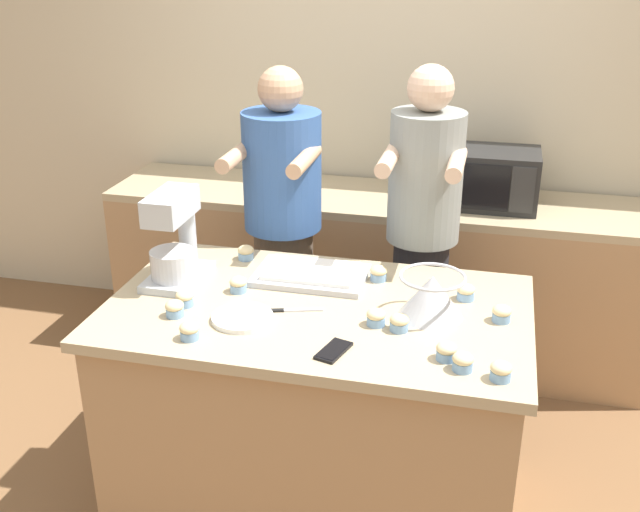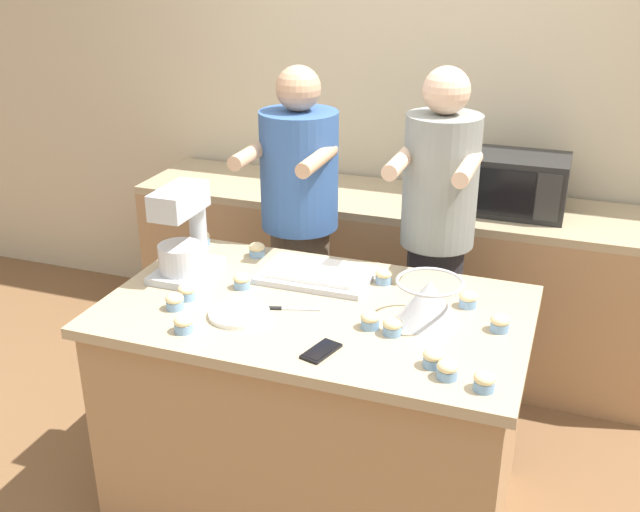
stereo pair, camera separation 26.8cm
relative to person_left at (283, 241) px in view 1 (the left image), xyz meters
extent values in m
plane|color=brown|center=(0.32, -0.66, -0.86)|extent=(16.00, 16.00, 0.00)
cube|color=beige|center=(0.32, 0.97, 0.49)|extent=(10.00, 0.06, 2.70)
cube|color=#A87F56|center=(0.32, -0.66, -0.43)|extent=(1.47, 0.86, 0.85)
cube|color=tan|center=(0.32, -0.66, 0.01)|extent=(1.53, 0.91, 0.04)
cube|color=#A87F56|center=(0.32, 0.62, -0.43)|extent=(2.80, 0.60, 0.85)
cube|color=tan|center=(0.32, 0.62, 0.02)|extent=(2.80, 0.60, 0.04)
cylinder|color=brown|center=(0.00, 0.00, -0.40)|extent=(0.27, 0.27, 0.92)
cylinder|color=#335693|center=(0.00, 0.00, 0.33)|extent=(0.34, 0.34, 0.52)
sphere|color=tan|center=(0.00, 0.00, 0.68)|extent=(0.19, 0.19, 0.19)
cylinder|color=tan|center=(-0.15, -0.17, 0.43)|extent=(0.06, 0.34, 0.06)
cylinder|color=tan|center=(0.15, -0.17, 0.43)|extent=(0.06, 0.34, 0.06)
cylinder|color=#232328|center=(0.63, 0.00, -0.39)|extent=(0.24, 0.24, 0.92)
cylinder|color=gray|center=(0.63, 0.00, 0.34)|extent=(0.31, 0.31, 0.55)
sphere|color=#DBB293|center=(0.63, 0.00, 0.71)|extent=(0.19, 0.19, 0.19)
cylinder|color=#DBB293|center=(0.49, -0.17, 0.46)|extent=(0.06, 0.34, 0.06)
cylinder|color=#DBB293|center=(0.76, -0.17, 0.46)|extent=(0.06, 0.34, 0.06)
cube|color=#B2B7BC|center=(-0.26, -0.58, 0.05)|extent=(0.20, 0.30, 0.03)
cylinder|color=#B2B7BC|center=(-0.26, -0.46, 0.18)|extent=(0.07, 0.07, 0.23)
cube|color=#B2B7BC|center=(-0.26, -0.59, 0.35)|extent=(0.13, 0.26, 0.10)
cylinder|color=#BCBCC1|center=(-0.26, -0.61, 0.12)|extent=(0.17, 0.17, 0.11)
cone|color=#BCBCC1|center=(0.73, -0.64, 0.11)|extent=(0.23, 0.23, 0.16)
torus|color=#BCBCC1|center=(0.73, -0.64, 0.19)|extent=(0.24, 0.24, 0.01)
cube|color=#BCBCC1|center=(0.24, -0.44, 0.05)|extent=(0.43, 0.28, 0.02)
cube|color=white|center=(0.24, -0.44, 0.07)|extent=(0.35, 0.23, 0.02)
cube|color=black|center=(0.84, 0.62, 0.17)|extent=(0.55, 0.33, 0.28)
cube|color=black|center=(0.79, 0.46, 0.17)|extent=(0.37, 0.01, 0.22)
cube|color=#2D2D2D|center=(1.04, 0.46, 0.17)|extent=(0.11, 0.01, 0.22)
cube|color=black|center=(0.45, -0.97, 0.04)|extent=(0.11, 0.16, 0.01)
cube|color=black|center=(0.45, -0.97, 0.04)|extent=(0.10, 0.14, 0.00)
cylinder|color=white|center=(0.09, -0.83, 0.04)|extent=(0.22, 0.22, 0.02)
cube|color=#BCBCC1|center=(0.28, -0.71, 0.04)|extent=(0.14, 0.06, 0.01)
cube|color=black|center=(0.18, -0.74, 0.04)|extent=(0.08, 0.04, 0.01)
cylinder|color=#759EC6|center=(0.98, -1.01, 0.05)|extent=(0.06, 0.06, 0.03)
ellipsoid|color=beige|center=(0.98, -1.01, 0.08)|extent=(0.07, 0.07, 0.04)
cylinder|color=#759EC6|center=(-0.34, -0.28, 0.05)|extent=(0.06, 0.06, 0.03)
ellipsoid|color=beige|center=(-0.34, -0.28, 0.08)|extent=(0.07, 0.07, 0.04)
cylinder|color=#759EC6|center=(-0.07, -0.32, 0.05)|extent=(0.06, 0.06, 0.03)
ellipsoid|color=beige|center=(-0.07, -0.32, 0.08)|extent=(0.07, 0.07, 0.04)
cylinder|color=#759EC6|center=(0.64, -0.77, 0.05)|extent=(0.06, 0.06, 0.03)
ellipsoid|color=beige|center=(0.64, -0.77, 0.08)|extent=(0.07, 0.07, 0.04)
cylinder|color=#759EC6|center=(0.00, -0.62, 0.05)|extent=(0.06, 0.06, 0.03)
ellipsoid|color=beige|center=(0.00, -0.62, 0.08)|extent=(0.07, 0.07, 0.04)
cylinder|color=#759EC6|center=(0.84, -0.48, 0.05)|extent=(0.06, 0.06, 0.03)
ellipsoid|color=beige|center=(0.84, -0.48, 0.08)|extent=(0.07, 0.07, 0.04)
cylinder|color=#759EC6|center=(0.97, -0.62, 0.05)|extent=(0.06, 0.06, 0.03)
ellipsoid|color=beige|center=(0.97, -0.62, 0.08)|extent=(0.07, 0.07, 0.04)
cylinder|color=#759EC6|center=(-0.03, -0.99, 0.05)|extent=(0.06, 0.06, 0.03)
ellipsoid|color=beige|center=(-0.03, -0.99, 0.08)|extent=(0.07, 0.07, 0.04)
cylinder|color=#759EC6|center=(0.81, -0.93, 0.05)|extent=(0.06, 0.06, 0.03)
ellipsoid|color=beige|center=(0.81, -0.93, 0.08)|extent=(0.07, 0.07, 0.04)
cylinder|color=#759EC6|center=(-0.15, -0.77, 0.05)|extent=(0.06, 0.06, 0.03)
ellipsoid|color=beige|center=(-0.15, -0.77, 0.08)|extent=(0.07, 0.07, 0.04)
cylinder|color=#759EC6|center=(0.50, -0.39, 0.05)|extent=(0.06, 0.06, 0.03)
ellipsoid|color=beige|center=(0.50, -0.39, 0.08)|extent=(0.07, 0.07, 0.04)
cylinder|color=#759EC6|center=(0.55, -0.75, 0.05)|extent=(0.06, 0.06, 0.03)
ellipsoid|color=beige|center=(0.55, -0.75, 0.08)|extent=(0.07, 0.07, 0.04)
cylinder|color=#759EC6|center=(-0.15, -0.86, 0.05)|extent=(0.06, 0.06, 0.03)
ellipsoid|color=beige|center=(-0.15, -0.86, 0.08)|extent=(0.07, 0.07, 0.04)
cylinder|color=#759EC6|center=(0.86, -0.98, 0.05)|extent=(0.06, 0.06, 0.03)
ellipsoid|color=beige|center=(0.86, -0.98, 0.08)|extent=(0.07, 0.07, 0.04)
camera|label=1|loc=(0.90, -3.02, 1.27)|focal=42.00mm
camera|label=2|loc=(1.16, -2.94, 1.27)|focal=42.00mm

